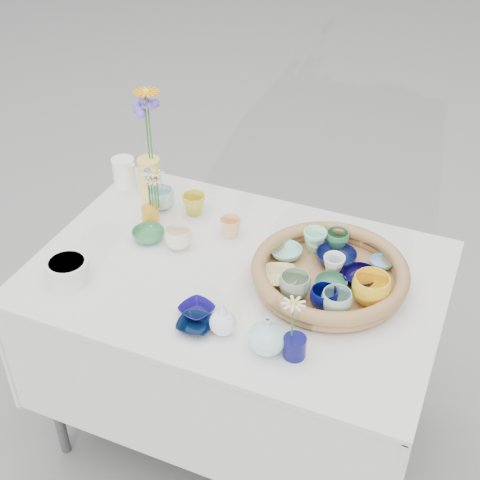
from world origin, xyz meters
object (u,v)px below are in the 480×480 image
at_px(wicker_tray, 330,274).
at_px(tall_vase_yellow, 150,178).
at_px(bud_vase_seafoam, 267,334).
at_px(display_table, 238,427).

distance_m(wicker_tray, tall_vase_yellow, 0.77).
bearing_deg(wicker_tray, bud_vase_seafoam, -102.87).
bearing_deg(wicker_tray, display_table, -169.88).
relative_size(wicker_tray, bud_vase_seafoam, 4.29).
bearing_deg(display_table, bud_vase_seafoam, -53.59).
bearing_deg(bud_vase_seafoam, wicker_tray, 77.13).
distance_m(wicker_tray, bud_vase_seafoam, 0.34).
height_order(wicker_tray, tall_vase_yellow, tall_vase_yellow).
height_order(display_table, wicker_tray, wicker_tray).
xyz_separation_m(display_table, wicker_tray, (0.28, 0.05, 0.80)).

